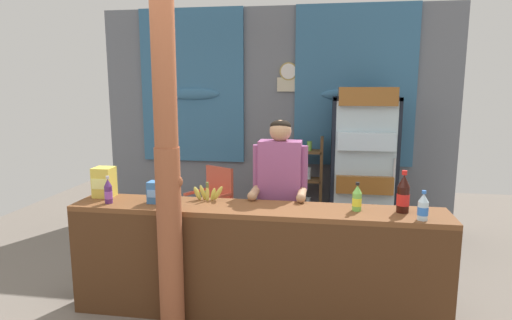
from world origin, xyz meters
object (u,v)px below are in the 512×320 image
at_px(soda_bottle_grape_soda, 108,192).
at_px(snack_box_biscuit, 159,192).
at_px(stall_counter, 254,255).
at_px(banana_bunch, 208,193).
at_px(bottle_shelf_rack, 303,182).
at_px(plastic_lawn_chair, 213,198).
at_px(snack_box_instant_noodle, 104,182).
at_px(soda_bottle_lime_soda, 357,199).
at_px(shopkeeper, 280,186).
at_px(drink_fridge, 363,157).
at_px(soda_bottle_cola, 403,195).
at_px(timber_post, 167,155).
at_px(soda_bottle_water, 423,208).

distance_m(soda_bottle_grape_soda, snack_box_biscuit, 0.41).
height_order(stall_counter, banana_bunch, banana_bunch).
height_order(bottle_shelf_rack, plastic_lawn_chair, bottle_shelf_rack).
bearing_deg(snack_box_instant_noodle, plastic_lawn_chair, 71.88).
bearing_deg(soda_bottle_lime_soda, shopkeeper, 146.33).
bearing_deg(drink_fridge, snack_box_instant_noodle, -141.92).
relative_size(stall_counter, soda_bottle_grape_soda, 13.15).
bearing_deg(bottle_shelf_rack, plastic_lawn_chair, -157.47).
distance_m(bottle_shelf_rack, soda_bottle_cola, 2.31).
xyz_separation_m(snack_box_instant_noodle, banana_bunch, (0.90, 0.02, -0.07)).
xyz_separation_m(soda_bottle_cola, banana_bunch, (-1.53, 0.10, -0.08)).
distance_m(shopkeeper, soda_bottle_cola, 1.06).
height_order(drink_fridge, shopkeeper, drink_fridge).
height_order(timber_post, shopkeeper, timber_post).
xyz_separation_m(plastic_lawn_chair, banana_bunch, (0.38, -1.57, 0.47)).
relative_size(bottle_shelf_rack, soda_bottle_cola, 3.78).
bearing_deg(shopkeeper, soda_bottle_lime_soda, -33.67).
distance_m(plastic_lawn_chair, snack_box_instant_noodle, 1.76).
xyz_separation_m(soda_bottle_water, snack_box_instant_noodle, (-2.55, 0.25, 0.04)).
height_order(plastic_lawn_chair, soda_bottle_water, soda_bottle_water).
height_order(stall_counter, soda_bottle_cola, soda_bottle_cola).
relative_size(timber_post, snack_box_biscuit, 15.80).
height_order(soda_bottle_grape_soda, snack_box_instant_noodle, snack_box_instant_noodle).
height_order(soda_bottle_cola, soda_bottle_grape_soda, soda_bottle_cola).
height_order(snack_box_biscuit, banana_bunch, snack_box_biscuit).
distance_m(timber_post, shopkeeper, 1.12).
bearing_deg(timber_post, soda_bottle_lime_soda, 13.48).
xyz_separation_m(soda_bottle_grape_soda, soda_bottle_lime_soda, (1.96, 0.11, -0.00)).
height_order(soda_bottle_water, snack_box_biscuit, soda_bottle_water).
bearing_deg(soda_bottle_cola, drink_fridge, 94.35).
relative_size(bottle_shelf_rack, banana_bunch, 4.41).
distance_m(drink_fridge, soda_bottle_cola, 1.88).
bearing_deg(soda_bottle_cola, soda_bottle_grape_soda, -177.11).
bearing_deg(soda_bottle_cola, timber_post, -168.78).
bearing_deg(stall_counter, banana_bunch, 151.21).
bearing_deg(snack_box_biscuit, snack_box_instant_noodle, 168.06).
bearing_deg(snack_box_biscuit, soda_bottle_water, -3.82).
distance_m(bottle_shelf_rack, soda_bottle_water, 2.50).
xyz_separation_m(shopkeeper, soda_bottle_water, (1.08, -0.59, 0.03)).
relative_size(soda_bottle_water, snack_box_instant_noodle, 0.84).
relative_size(snack_box_biscuit, banana_bunch, 0.65).
xyz_separation_m(shopkeeper, banana_bunch, (-0.56, -0.31, -0.00)).
relative_size(plastic_lawn_chair, soda_bottle_lime_soda, 3.90).
bearing_deg(drink_fridge, soda_bottle_grape_soda, -137.36).
height_order(timber_post, soda_bottle_lime_soda, timber_post).
bearing_deg(snack_box_biscuit, soda_bottle_cola, 1.20).
height_order(stall_counter, soda_bottle_water, soda_bottle_water).
xyz_separation_m(soda_bottle_lime_soda, snack_box_instant_noodle, (-2.10, 0.08, 0.03)).
xyz_separation_m(drink_fridge, soda_bottle_lime_soda, (-0.19, -1.88, -0.01)).
bearing_deg(timber_post, shopkeeper, 45.42).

